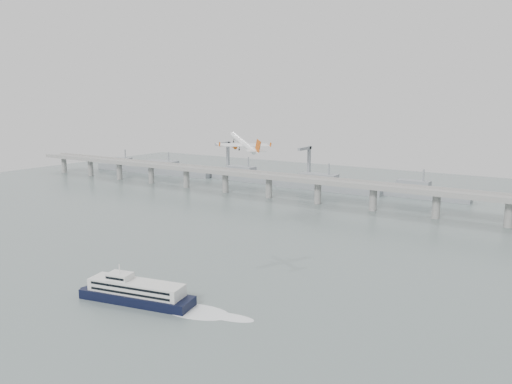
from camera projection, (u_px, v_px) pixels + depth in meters
The scene contains 5 objects.
ground at pixel (197, 278), 254.69m from camera, with size 900.00×900.00×0.00m, color slate.
bridge at pixel (349, 187), 416.96m from camera, with size 800.00×22.00×23.90m.
distant_fleet at pixel (242, 176), 555.34m from camera, with size 453.00×60.90×40.00m.
ferry at pixel (137, 292), 223.43m from camera, with size 87.71×28.94×16.70m.
airliner at pixel (244, 144), 312.38m from camera, with size 37.04×35.18×14.54m.
Camera 1 is at (157.28, -186.92, 89.50)m, focal length 35.00 mm.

